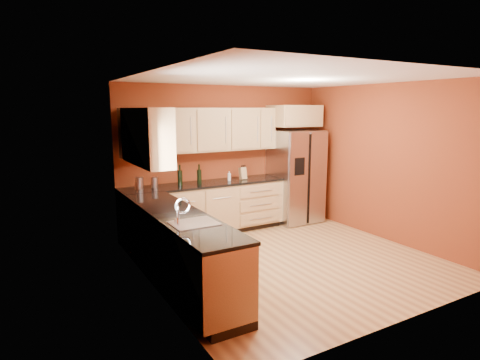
# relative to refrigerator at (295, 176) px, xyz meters

# --- Properties ---
(floor) EXTENTS (4.00, 4.00, 0.00)m
(floor) POSITION_rel_refrigerator_xyz_m (-1.35, -1.62, -0.89)
(floor) COLOR #9D663C
(floor) RESTS_ON ground
(ceiling) EXTENTS (4.00, 4.00, 0.00)m
(ceiling) POSITION_rel_refrigerator_xyz_m (-1.35, -1.62, 1.71)
(ceiling) COLOR white
(ceiling) RESTS_ON wall_back
(wall_back) EXTENTS (4.00, 0.04, 2.60)m
(wall_back) POSITION_rel_refrigerator_xyz_m (-1.35, 0.38, 0.41)
(wall_back) COLOR maroon
(wall_back) RESTS_ON floor
(wall_front) EXTENTS (4.00, 0.04, 2.60)m
(wall_front) POSITION_rel_refrigerator_xyz_m (-1.35, -3.62, 0.41)
(wall_front) COLOR maroon
(wall_front) RESTS_ON floor
(wall_left) EXTENTS (0.04, 4.00, 2.60)m
(wall_left) POSITION_rel_refrigerator_xyz_m (-3.35, -1.62, 0.41)
(wall_left) COLOR maroon
(wall_left) RESTS_ON floor
(wall_right) EXTENTS (0.04, 4.00, 2.60)m
(wall_right) POSITION_rel_refrigerator_xyz_m (0.65, -1.62, 0.41)
(wall_right) COLOR maroon
(wall_right) RESTS_ON floor
(base_cabinets_back) EXTENTS (2.90, 0.60, 0.88)m
(base_cabinets_back) POSITION_rel_refrigerator_xyz_m (-1.90, 0.07, -0.45)
(base_cabinets_back) COLOR #9E824C
(base_cabinets_back) RESTS_ON floor
(base_cabinets_left) EXTENTS (0.60, 2.80, 0.88)m
(base_cabinets_left) POSITION_rel_refrigerator_xyz_m (-3.05, -1.62, -0.45)
(base_cabinets_left) COLOR #9E824C
(base_cabinets_left) RESTS_ON floor
(countertop_back) EXTENTS (2.90, 0.62, 0.04)m
(countertop_back) POSITION_rel_refrigerator_xyz_m (-1.90, 0.06, 0.01)
(countertop_back) COLOR black
(countertop_back) RESTS_ON base_cabinets_back
(countertop_left) EXTENTS (0.62, 2.80, 0.04)m
(countertop_left) POSITION_rel_refrigerator_xyz_m (-3.04, -1.62, 0.01)
(countertop_left) COLOR black
(countertop_left) RESTS_ON base_cabinets_left
(upper_cabinets_back) EXTENTS (2.30, 0.33, 0.75)m
(upper_cabinets_back) POSITION_rel_refrigerator_xyz_m (-1.60, 0.21, 0.94)
(upper_cabinets_back) COLOR #9E824C
(upper_cabinets_back) RESTS_ON wall_back
(upper_cabinets_left) EXTENTS (0.33, 1.35, 0.75)m
(upper_cabinets_left) POSITION_rel_refrigerator_xyz_m (-3.19, -0.90, 0.94)
(upper_cabinets_left) COLOR #9E824C
(upper_cabinets_left) RESTS_ON wall_left
(corner_upper_cabinet) EXTENTS (0.67, 0.67, 0.75)m
(corner_upper_cabinet) POSITION_rel_refrigerator_xyz_m (-3.02, 0.04, 0.94)
(corner_upper_cabinet) COLOR #9E824C
(corner_upper_cabinet) RESTS_ON wall_back
(over_fridge_cabinet) EXTENTS (0.92, 0.60, 0.40)m
(over_fridge_cabinet) POSITION_rel_refrigerator_xyz_m (0.00, 0.07, 1.16)
(over_fridge_cabinet) COLOR #9E824C
(over_fridge_cabinet) RESTS_ON wall_back
(refrigerator) EXTENTS (0.90, 0.75, 1.78)m
(refrigerator) POSITION_rel_refrigerator_xyz_m (0.00, 0.00, 0.00)
(refrigerator) COLOR #B1B2B6
(refrigerator) RESTS_ON floor
(window) EXTENTS (0.03, 0.90, 1.00)m
(window) POSITION_rel_refrigerator_xyz_m (-3.33, -2.12, 0.66)
(window) COLOR white
(window) RESTS_ON wall_left
(sink_faucet) EXTENTS (0.50, 0.42, 0.30)m
(sink_faucet) POSITION_rel_refrigerator_xyz_m (-3.04, -2.12, 0.18)
(sink_faucet) COLOR silver
(sink_faucet) RESTS_ON countertop_left
(canister_left) EXTENTS (0.13, 0.13, 0.20)m
(canister_left) POSITION_rel_refrigerator_xyz_m (-3.04, 0.05, 0.13)
(canister_left) COLOR #B1B2B6
(canister_left) RESTS_ON countertop_back
(canister_right) EXTENTS (0.13, 0.13, 0.17)m
(canister_right) POSITION_rel_refrigerator_xyz_m (-2.78, 0.09, 0.12)
(canister_right) COLOR #B1B2B6
(canister_right) RESTS_ON countertop_back
(wine_bottle_a) EXTENTS (0.08, 0.08, 0.34)m
(wine_bottle_a) POSITION_rel_refrigerator_xyz_m (-2.02, 0.02, 0.20)
(wine_bottle_a) COLOR black
(wine_bottle_a) RESTS_ON countertop_back
(wine_bottle_b) EXTENTS (0.09, 0.09, 0.35)m
(wine_bottle_b) POSITION_rel_refrigerator_xyz_m (-2.35, 0.07, 0.20)
(wine_bottle_b) COLOR black
(wine_bottle_b) RESTS_ON countertop_back
(knife_block) EXTENTS (0.11, 0.10, 0.22)m
(knife_block) POSITION_rel_refrigerator_xyz_m (-1.14, 0.07, 0.14)
(knife_block) COLOR #AB8353
(knife_block) RESTS_ON countertop_back
(soap_dispenser) EXTENTS (0.06, 0.06, 0.17)m
(soap_dispenser) POSITION_rel_refrigerator_xyz_m (-1.43, 0.05, 0.11)
(soap_dispenser) COLOR silver
(soap_dispenser) RESTS_ON countertop_back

